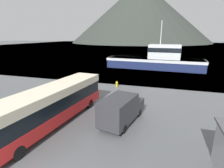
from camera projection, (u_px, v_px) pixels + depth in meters
name	position (u px, v px, depth m)	size (l,w,h in m)	color
water_surface	(158.00, 45.00, 137.26)	(240.00, 240.00, 0.00)	#475B6B
hill_backdrop	(140.00, 13.00, 179.82)	(140.85, 140.85, 59.81)	#2D332D
tour_bus	(51.00, 104.00, 14.46)	(3.82, 12.51, 3.21)	red
delivery_van	(121.00, 109.00, 14.82)	(3.14, 5.70, 2.44)	#2D2D33
fishing_boat	(157.00, 60.00, 39.23)	(21.40, 6.47, 10.35)	#19234C
mooring_bollard	(117.00, 84.00, 25.54)	(0.38, 0.38, 0.83)	#B29919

